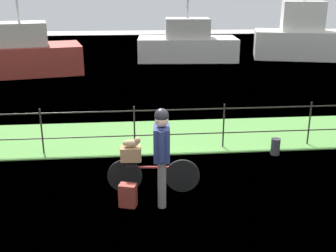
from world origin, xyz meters
TOP-DOWN VIEW (x-y plane):
  - ground_plane at (0.00, 0.00)m, footprint 60.00×60.00m
  - grass_strip at (0.00, 3.22)m, footprint 27.00×2.40m
  - harbor_water at (0.00, 11.59)m, footprint 30.00×30.00m
  - iron_fence at (0.00, 2.35)m, footprint 18.04×0.04m
  - bicycle_main at (-0.72, 0.35)m, footprint 1.64×0.22m
  - wooden_crate at (-1.09, 0.38)m, footprint 0.37×0.28m
  - terrier_dog at (-1.07, 0.38)m, footprint 0.32×0.16m
  - cyclist_person at (-0.59, -0.11)m, footprint 0.29×0.54m
  - backpack_on_paving at (-1.16, -0.13)m, footprint 0.32×0.25m
  - mooring_bollard at (2.05, 1.85)m, footprint 0.20×0.20m
  - moored_boat_near at (-5.52, 11.62)m, footprint 5.17×3.35m
  - moored_boat_mid at (1.85, 14.48)m, footprint 5.03×2.64m
  - moored_boat_far at (7.72, 14.55)m, footprint 5.02×3.44m

SIDE VIEW (x-z plane):
  - ground_plane at x=0.00m, z-range 0.00..0.00m
  - harbor_water at x=0.00m, z-range 0.00..0.00m
  - grass_strip at x=0.00m, z-range 0.00..0.03m
  - mooring_bollard at x=2.05m, z-range 0.00..0.37m
  - backpack_on_paving at x=-1.16m, z-range 0.00..0.40m
  - bicycle_main at x=-0.72m, z-range 0.02..0.64m
  - iron_fence at x=0.00m, z-range 0.09..1.13m
  - wooden_crate at x=-1.09m, z-range 0.62..0.86m
  - moored_boat_mid at x=1.85m, z-range -1.06..2.60m
  - moored_boat_near at x=-5.52m, z-range -1.06..2.67m
  - terrier_dog at x=-1.07m, z-range 0.85..1.03m
  - cyclist_person at x=-0.59m, z-range 0.16..1.84m
  - moored_boat_far at x=7.72m, z-range -1.18..3.26m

